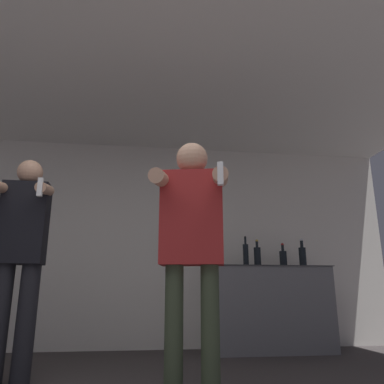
{
  "coord_description": "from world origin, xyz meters",
  "views": [
    {
      "loc": [
        0.26,
        -1.64,
        0.65
      ],
      "look_at": [
        0.58,
        0.78,
        1.31
      ],
      "focal_mm": 35.0,
      "sensor_mm": 36.0,
      "label": 1
    }
  ],
  "objects": [
    {
      "name": "person_woman_foreground",
      "position": [
        0.58,
        0.77,
        1.01
      ],
      "size": [
        0.54,
        0.5,
        1.66
      ],
      "color": "#38422D",
      "rests_on": "ground_plane"
    },
    {
      "name": "person_man_side",
      "position": [
        -0.68,
        1.44,
        0.95
      ],
      "size": [
        0.42,
        0.42,
        1.72
      ],
      "color": "black",
      "rests_on": "ground_plane"
    },
    {
      "name": "bottle_amber_bourbon",
      "position": [
        1.94,
        2.71,
        1.06
      ],
      "size": [
        0.09,
        0.09,
        0.28
      ],
      "color": "black",
      "rests_on": "counter"
    },
    {
      "name": "bottle_red_label",
      "position": [
        1.48,
        2.71,
        1.09
      ],
      "size": [
        0.07,
        0.07,
        0.36
      ],
      "color": "black",
      "rests_on": "counter"
    },
    {
      "name": "ceiling_slab",
      "position": [
        0.0,
        1.55,
        2.57
      ],
      "size": [
        7.0,
        3.63,
        0.05
      ],
      "color": "silver",
      "rests_on": "wall_back"
    },
    {
      "name": "bottle_clear_vodka",
      "position": [
        2.18,
        2.71,
        1.09
      ],
      "size": [
        0.09,
        0.09,
        0.34
      ],
      "color": "black",
      "rests_on": "counter"
    },
    {
      "name": "counter",
      "position": [
        1.75,
        2.79,
        0.48
      ],
      "size": [
        1.39,
        0.67,
        0.95
      ],
      "color": "slate",
      "rests_on": "ground_plane"
    },
    {
      "name": "bottle_tall_gin",
      "position": [
        1.62,
        2.71,
        1.08
      ],
      "size": [
        0.08,
        0.08,
        0.32
      ],
      "color": "black",
      "rests_on": "counter"
    },
    {
      "name": "wall_back",
      "position": [
        0.0,
        3.14,
        1.27
      ],
      "size": [
        7.0,
        0.06,
        2.55
      ],
      "color": "silver",
      "rests_on": "ground_plane"
    }
  ]
}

